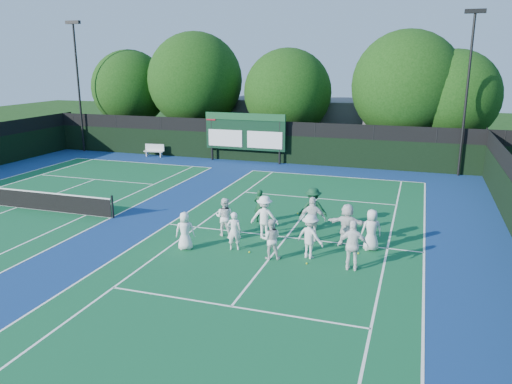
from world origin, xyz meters
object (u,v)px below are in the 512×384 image
(scoreboard, at_px, (245,132))
(tennis_net, at_px, (16,198))
(coach_left, at_px, (260,206))
(bench, at_px, (154,150))

(scoreboard, distance_m, tennis_net, 16.26)
(scoreboard, relative_size, tennis_net, 0.53)
(scoreboard, bearing_deg, coach_left, -67.71)
(tennis_net, height_order, bench, tennis_net)
(scoreboard, relative_size, bench, 3.86)
(tennis_net, xyz_separation_m, bench, (-0.33, 14.37, 0.02))
(scoreboard, height_order, coach_left, scoreboard)
(bench, bearing_deg, coach_left, -45.32)
(bench, bearing_deg, scoreboard, 1.69)
(tennis_net, bearing_deg, bench, 91.31)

